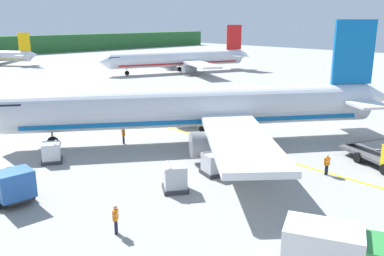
{
  "coord_description": "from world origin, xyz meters",
  "views": [
    {
      "loc": [
        -36.08,
        -3.48,
        11.86
      ],
      "look_at": [
        -11.13,
        22.68,
        2.24
      ],
      "focal_mm": 38.16,
      "sensor_mm": 36.0,
      "label": 1
    }
  ],
  "objects": [
    {
      "name": "crew_loader_right",
      "position": [
        -14.37,
        29.08,
        0.97
      ],
      "size": [
        0.33,
        0.61,
        1.65
      ],
      "color": "#191E33",
      "rests_on": "ground"
    },
    {
      "name": "airliner_mid_apron",
      "position": [
        27.69,
        67.36,
        3.04
      ],
      "size": [
        36.34,
        30.43,
        10.68
      ],
      "color": "silver",
      "rests_on": "ground"
    },
    {
      "name": "crew_marshaller",
      "position": [
        -24.72,
        14.72,
        1.04
      ],
      "size": [
        0.51,
        0.46,
        1.75
      ],
      "color": "#191E33",
      "rests_on": "ground"
    },
    {
      "name": "cargo_container_mid",
      "position": [
        -13.9,
        17.27,
        0.87
      ],
      "size": [
        2.17,
        2.17,
        1.85
      ],
      "color": "#333338",
      "rests_on": "ground"
    },
    {
      "name": "crew_loader_left",
      "position": [
        -7.57,
        11.05,
        0.97
      ],
      "size": [
        0.61,
        0.35,
        1.65
      ],
      "color": "#191E33",
      "rests_on": "ground"
    },
    {
      "name": "cargo_container_near",
      "position": [
        -18.25,
        17.01,
        0.97
      ],
      "size": [
        2.43,
        2.43,
        2.05
      ],
      "color": "#333338",
      "rests_on": "ground"
    },
    {
      "name": "ground",
      "position": [
        0.0,
        48.0,
        -0.1
      ],
      "size": [
        240.0,
        320.0,
        0.2
      ],
      "primitive_type": "cube",
      "color": "#999993"
    },
    {
      "name": "service_truck_catering",
      "position": [
        -19.77,
        3.74,
        1.52
      ],
      "size": [
        4.29,
        5.74,
        2.73
      ],
      "color": "#338C3F",
      "rests_on": "ground"
    },
    {
      "name": "airliner_foreground",
      "position": [
        -8.26,
        24.55,
        3.39
      ],
      "size": [
        36.33,
        30.96,
        11.9
      ],
      "color": "silver",
      "rests_on": "ground"
    },
    {
      "name": "apron_guide_line",
      "position": [
        -7.11,
        19.87,
        0.01
      ],
      "size": [
        0.3,
        60.0,
        0.01
      ],
      "primitive_type": "cube",
      "color": "yellow",
      "rests_on": "ground"
    },
    {
      "name": "service_truck_fuel",
      "position": [
        -27.32,
        24.57,
        1.4
      ],
      "size": [
        2.62,
        6.6,
        2.4
      ],
      "color": "#2659A5",
      "rests_on": "ground"
    },
    {
      "name": "cargo_container_far",
      "position": [
        -21.91,
        28.77,
        0.87
      ],
      "size": [
        2.26,
        2.26,
        1.84
      ],
      "color": "#333338",
      "rests_on": "ground"
    }
  ]
}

